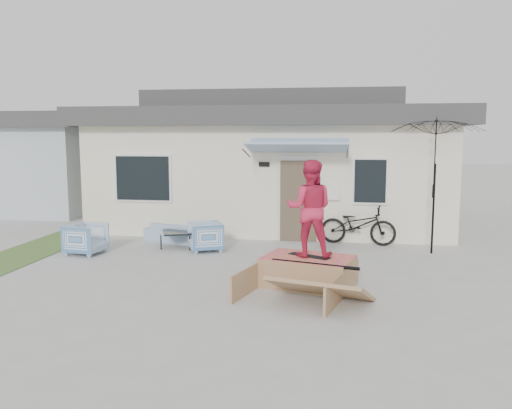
# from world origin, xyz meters

# --- Properties ---
(ground) EXTENTS (90.00, 90.00, 0.00)m
(ground) POSITION_xyz_m (0.00, 0.00, 0.00)
(ground) COLOR #A9A8A5
(ground) RESTS_ON ground
(grass_strip) EXTENTS (1.40, 8.00, 0.01)m
(grass_strip) POSITION_xyz_m (-5.20, 2.00, 0.00)
(grass_strip) COLOR #43652D
(grass_strip) RESTS_ON ground
(house) EXTENTS (10.80, 8.49, 4.10)m
(house) POSITION_xyz_m (0.00, 7.99, 1.94)
(house) COLOR #EFE5C6
(house) RESTS_ON ground
(neighbor_house) EXTENTS (8.60, 7.60, 3.50)m
(neighbor_house) POSITION_xyz_m (-10.50, 10.00, 1.78)
(neighbor_house) COLOR #ABB7C1
(neighbor_house) RESTS_ON ground
(loveseat) EXTENTS (1.74, 0.97, 0.65)m
(loveseat) POSITION_xyz_m (-2.10, 3.90, 0.33)
(loveseat) COLOR #3A6FAE
(loveseat) RESTS_ON ground
(armchair_left) EXTENTS (0.83, 0.87, 0.80)m
(armchair_left) POSITION_xyz_m (-3.76, 2.21, 0.40)
(armchair_left) COLOR #3A6FAE
(armchair_left) RESTS_ON ground
(armchair_right) EXTENTS (0.95, 0.98, 0.77)m
(armchair_right) POSITION_xyz_m (-1.11, 2.96, 0.39)
(armchair_right) COLOR #3A6FAE
(armchair_right) RESTS_ON ground
(coffee_table) EXTENTS (1.04, 1.04, 0.40)m
(coffee_table) POSITION_xyz_m (-1.85, 3.30, 0.20)
(coffee_table) COLOR black
(coffee_table) RESTS_ON ground
(bicycle) EXTENTS (1.98, 0.95, 1.21)m
(bicycle) POSITION_xyz_m (2.52, 4.30, 0.61)
(bicycle) COLOR black
(bicycle) RESTS_ON ground
(patio_umbrella) EXTENTS (2.15, 1.99, 2.20)m
(patio_umbrella) POSITION_xyz_m (4.20, 3.50, 1.75)
(patio_umbrella) COLOR black
(patio_umbrella) RESTS_ON ground
(skate_ramp) EXTENTS (2.09, 2.45, 0.53)m
(skate_ramp) POSITION_xyz_m (1.48, 0.40, 0.26)
(skate_ramp) COLOR #97714C
(skate_ramp) RESTS_ON ground
(skateboard) EXTENTS (0.82, 0.58, 0.05)m
(skateboard) POSITION_xyz_m (1.50, 0.45, 0.55)
(skateboard) COLOR black
(skateboard) RESTS_ON skate_ramp
(skater) EXTENTS (0.87, 0.68, 1.76)m
(skater) POSITION_xyz_m (1.50, 0.45, 1.46)
(skater) COLOR #CF274C
(skater) RESTS_ON skateboard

